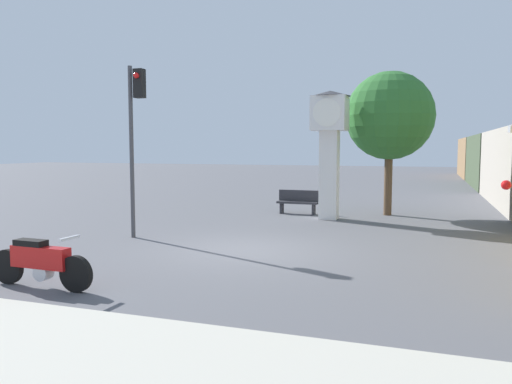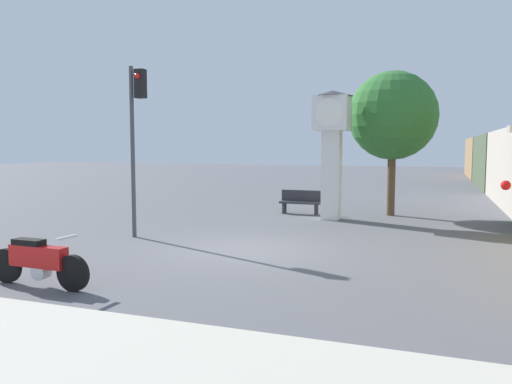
# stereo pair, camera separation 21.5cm
# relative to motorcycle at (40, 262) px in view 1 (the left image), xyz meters

# --- Properties ---
(ground_plane) EXTENTS (120.00, 120.00, 0.00)m
(ground_plane) POSITION_rel_motorcycle_xyz_m (2.37, 4.42, -0.48)
(ground_plane) COLOR #56565B
(motorcycle) EXTENTS (2.26, 0.49, 0.99)m
(motorcycle) POSITION_rel_motorcycle_xyz_m (0.00, 0.00, 0.00)
(motorcycle) COLOR black
(motorcycle) RESTS_ON ground_plane
(clock_tower) EXTENTS (1.45, 1.45, 4.60)m
(clock_tower) POSITION_rel_motorcycle_xyz_m (3.34, 10.58, 2.59)
(clock_tower) COLOR white
(clock_tower) RESTS_ON ground_plane
(freight_train) EXTENTS (2.80, 45.33, 3.40)m
(freight_train) POSITION_rel_motorcycle_xyz_m (10.88, 23.49, 1.22)
(freight_train) COLOR olive
(freight_train) RESTS_ON ground_plane
(traffic_light) EXTENTS (0.50, 0.35, 4.86)m
(traffic_light) POSITION_rel_motorcycle_xyz_m (-1.15, 5.05, 2.83)
(traffic_light) COLOR #47474C
(traffic_light) RESTS_ON ground_plane
(street_tree) EXTENTS (3.32, 3.32, 5.44)m
(street_tree) POSITION_rel_motorcycle_xyz_m (5.28, 12.36, 3.29)
(street_tree) COLOR brown
(street_tree) RESTS_ON ground_plane
(bench) EXTENTS (1.60, 0.44, 0.92)m
(bench) POSITION_rel_motorcycle_xyz_m (1.94, 11.60, 0.01)
(bench) COLOR #2D2D33
(bench) RESTS_ON ground_plane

